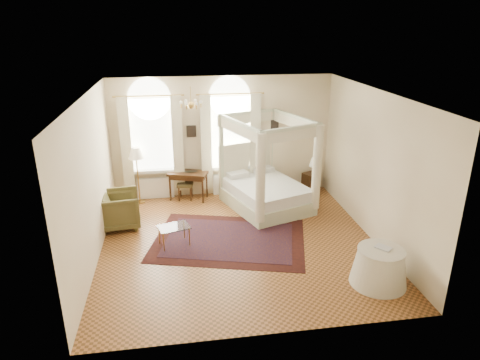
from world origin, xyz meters
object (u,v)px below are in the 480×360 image
object	(u,v)px
nightstand	(310,182)
writing_desk	(188,176)
stool	(185,185)
floor_lamp	(136,156)
armchair	(119,210)
coffee_table	(174,228)
canopy_bed	(267,188)
side_table	(379,267)

from	to	relation	value
nightstand	writing_desk	distance (m)	3.51
stool	floor_lamp	distance (m)	1.54
nightstand	armchair	distance (m)	5.39
coffee_table	nightstand	bearing A→B (deg)	33.35
canopy_bed	floor_lamp	size ratio (longest dim) A/B	1.72
stool	coffee_table	size ratio (longest dim) A/B	0.63
writing_desk	canopy_bed	bearing A→B (deg)	-23.83
canopy_bed	side_table	size ratio (longest dim) A/B	2.52
writing_desk	armchair	bearing A→B (deg)	-139.66
canopy_bed	nightstand	size ratio (longest dim) A/B	4.74
canopy_bed	nightstand	bearing A→B (deg)	30.90
floor_lamp	side_table	xyz separation A→B (m)	(4.68, -4.60, -0.96)
nightstand	stool	distance (m)	3.58
writing_desk	nightstand	bearing A→B (deg)	-0.00
stool	coffee_table	xyz separation A→B (m)	(-0.33, -2.58, 0.01)
stool	armchair	distance (m)	2.17
stool	writing_desk	bearing A→B (deg)	0.00
canopy_bed	coffee_table	xyz separation A→B (m)	(-2.43, -1.69, -0.14)
writing_desk	side_table	bearing A→B (deg)	-54.19
coffee_table	side_table	world-z (taller)	side_table
writing_desk	coffee_table	distance (m)	2.62
nightstand	floor_lamp	distance (m)	4.93
writing_desk	coffee_table	size ratio (longest dim) A/B	1.52
coffee_table	side_table	size ratio (longest dim) A/B	0.73
coffee_table	armchair	bearing A→B (deg)	138.50
armchair	nightstand	bearing A→B (deg)	-81.88
canopy_bed	side_table	bearing A→B (deg)	-70.35
armchair	stool	bearing A→B (deg)	-55.53
armchair	floor_lamp	bearing A→B (deg)	-22.16
nightstand	coffee_table	distance (m)	4.69
stool	armchair	world-z (taller)	armchair
nightstand	writing_desk	world-z (taller)	writing_desk
canopy_bed	side_table	xyz separation A→B (m)	(1.34, -3.75, -0.19)
side_table	floor_lamp	bearing A→B (deg)	135.50
writing_desk	armchair	xyz separation A→B (m)	(-1.70, -1.45, -0.24)
stool	floor_lamp	xyz separation A→B (m)	(-1.24, -0.04, 0.92)
canopy_bed	floor_lamp	distance (m)	3.53
floor_lamp	side_table	world-z (taller)	floor_lamp
armchair	floor_lamp	distance (m)	1.70
coffee_table	floor_lamp	xyz separation A→B (m)	(-0.91, 2.54, 0.91)
floor_lamp	side_table	distance (m)	6.63
stool	floor_lamp	bearing A→B (deg)	-178.25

